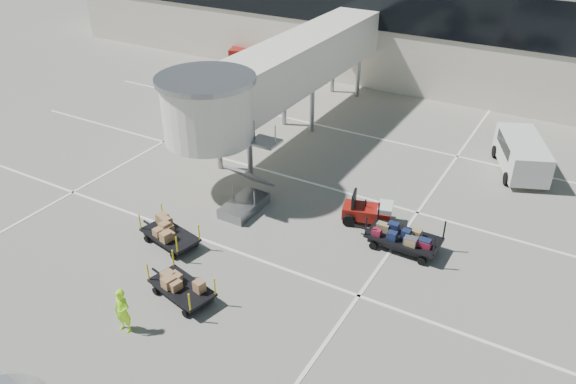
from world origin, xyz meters
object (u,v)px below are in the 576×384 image
at_px(suitcase_cart, 406,239).
at_px(box_cart_far, 169,233).
at_px(box_cart_near, 183,288).
at_px(minivan, 521,152).
at_px(belt_loader, 253,58).
at_px(ground_worker, 123,311).
at_px(baggage_tug, 368,212).

relative_size(suitcase_cart, box_cart_far, 1.14).
bearing_deg(box_cart_near, box_cart_far, 150.86).
xyz_separation_m(box_cart_near, minivan, (9.18, 17.51, 0.62)).
height_order(minivan, belt_loader, belt_loader).
bearing_deg(box_cart_near, ground_worker, -93.10).
distance_m(box_cart_far, belt_loader, 25.21).
xyz_separation_m(box_cart_near, ground_worker, (-0.69, -2.42, 0.41)).
bearing_deg(box_cart_far, baggage_tug, 52.53).
distance_m(suitcase_cart, box_cart_far, 10.40).
relative_size(box_cart_far, minivan, 0.65).
height_order(suitcase_cart, ground_worker, ground_worker).
height_order(baggage_tug, belt_loader, belt_loader).
height_order(baggage_tug, suitcase_cart, suitcase_cart).
relative_size(minivan, belt_loader, 1.22).
relative_size(box_cart_far, belt_loader, 0.79).
distance_m(suitcase_cart, minivan, 10.53).
bearing_deg(baggage_tug, box_cart_far, -154.35).
bearing_deg(minivan, belt_loader, 137.84).
relative_size(suitcase_cart, belt_loader, 0.90).
bearing_deg(baggage_tug, belt_loader, 120.75).
bearing_deg(minivan, box_cart_near, -140.32).
relative_size(baggage_tug, suitcase_cart, 0.63).
relative_size(box_cart_far, ground_worker, 1.87).
xyz_separation_m(suitcase_cart, box_cart_far, (-9.23, -4.79, -0.03)).
bearing_deg(suitcase_cart, baggage_tug, 152.58).
bearing_deg(ground_worker, belt_loader, 109.75).
xyz_separation_m(baggage_tug, box_cart_far, (-6.95, -5.99, -0.02)).
relative_size(suitcase_cart, box_cart_near, 1.15).
height_order(box_cart_near, box_cart_far, box_cart_far).
height_order(suitcase_cart, box_cart_near, suitcase_cart).
xyz_separation_m(baggage_tug, box_cart_near, (-4.07, -8.59, -0.05)).
bearing_deg(box_cart_near, minivan, 75.24).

